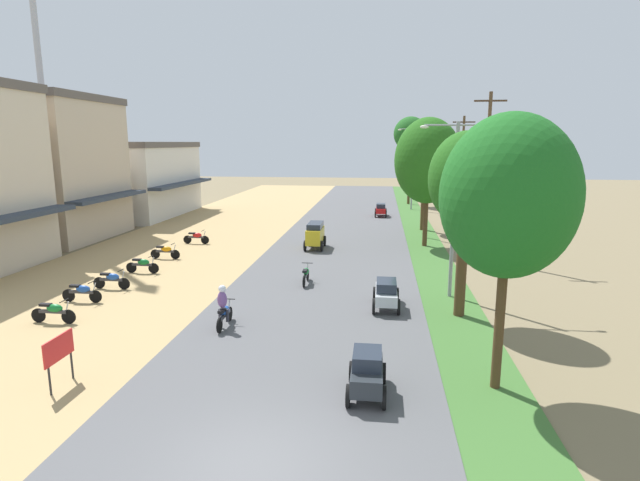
% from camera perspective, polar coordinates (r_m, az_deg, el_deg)
% --- Properties ---
extents(ground_plane, '(180.00, 180.00, 0.00)m').
position_cam_1_polar(ground_plane, '(11.81, -7.88, -24.46)').
color(ground_plane, '#7A6B4C').
extents(road_strip, '(9.00, 140.00, 0.08)m').
position_cam_1_polar(road_strip, '(11.79, -7.89, -24.30)').
color(road_strip, '#565659').
rests_on(road_strip, ground).
extents(shophouse_mid, '(7.38, 8.84, 10.10)m').
position_cam_1_polar(shophouse_mid, '(40.17, -27.57, 7.31)').
color(shophouse_mid, '#C6B299').
rests_on(shophouse_mid, ground).
extents(shophouse_far, '(8.78, 12.39, 6.90)m').
position_cam_1_polar(shophouse_far, '(50.32, -19.92, 6.60)').
color(shophouse_far, silver).
rests_on(shophouse_far, ground).
extents(parked_motorbike_nearest, '(1.80, 0.54, 0.94)m').
position_cam_1_polar(parked_motorbike_nearest, '(21.73, -28.11, -7.08)').
color(parked_motorbike_nearest, black).
rests_on(parked_motorbike_nearest, dirt_shoulder).
extents(parked_motorbike_second, '(1.80, 0.54, 0.94)m').
position_cam_1_polar(parked_motorbike_second, '(23.94, -25.50, -5.25)').
color(parked_motorbike_second, black).
rests_on(parked_motorbike_second, dirt_shoulder).
extents(parked_motorbike_third, '(1.80, 0.54, 0.94)m').
position_cam_1_polar(parked_motorbike_third, '(25.48, -22.66, -4.07)').
color(parked_motorbike_third, black).
rests_on(parked_motorbike_third, dirt_shoulder).
extents(parked_motorbike_fourth, '(1.80, 0.54, 0.94)m').
position_cam_1_polar(parked_motorbike_fourth, '(27.97, -19.57, -2.55)').
color(parked_motorbike_fourth, black).
rests_on(parked_motorbike_fourth, dirt_shoulder).
extents(parked_motorbike_fifth, '(1.80, 0.54, 0.94)m').
position_cam_1_polar(parked_motorbike_fifth, '(30.93, -17.21, -1.13)').
color(parked_motorbike_fifth, black).
rests_on(parked_motorbike_fifth, dirt_shoulder).
extents(parked_motorbike_sixth, '(1.80, 0.54, 0.94)m').
position_cam_1_polar(parked_motorbike_sixth, '(35.00, -13.91, 0.43)').
color(parked_motorbike_sixth, black).
rests_on(parked_motorbike_sixth, dirt_shoulder).
extents(street_signboard, '(0.06, 1.30, 1.50)m').
position_cam_1_polar(street_signboard, '(16.06, -27.63, -11.17)').
color(street_signboard, '#262628').
rests_on(street_signboard, dirt_shoulder).
extents(median_tree_nearest, '(3.59, 3.59, 7.58)m').
position_cam_1_polar(median_tree_nearest, '(14.05, 20.72, 4.65)').
color(median_tree_nearest, '#4C351E').
rests_on(median_tree_nearest, median_strip).
extents(median_tree_second, '(2.87, 2.87, 7.25)m').
position_cam_1_polar(median_tree_second, '(19.90, 16.34, 6.58)').
color(median_tree_second, '#4C351E').
rests_on(median_tree_second, median_strip).
extents(median_tree_third, '(4.31, 4.31, 8.40)m').
position_cam_1_polar(median_tree_third, '(33.49, 12.20, 8.86)').
color(median_tree_third, '#4C351E').
rests_on(median_tree_third, median_strip).
extents(median_tree_fourth, '(2.86, 2.86, 6.72)m').
position_cam_1_polar(median_tree_fourth, '(39.76, 11.90, 8.75)').
color(median_tree_fourth, '#4C351E').
rests_on(median_tree_fourth, median_strip).
extents(median_tree_fifth, '(3.70, 3.70, 9.58)m').
position_cam_1_polar(median_tree_fifth, '(56.78, 10.30, 11.84)').
color(median_tree_fifth, '#4C351E').
rests_on(median_tree_fifth, median_strip).
extents(streetlamp_near, '(3.16, 0.20, 7.66)m').
position_cam_1_polar(streetlamp_near, '(22.47, 15.08, 4.69)').
color(streetlamp_near, gray).
rests_on(streetlamp_near, median_strip).
extents(streetlamp_mid, '(3.16, 0.20, 7.86)m').
position_cam_1_polar(streetlamp_mid, '(36.57, 12.00, 7.34)').
color(streetlamp_mid, gray).
rests_on(streetlamp_mid, median_strip).
extents(streetlamp_far, '(3.16, 0.20, 8.27)m').
position_cam_1_polar(streetlamp_far, '(52.19, 10.52, 8.69)').
color(streetlamp_far, gray).
rests_on(streetlamp_far, median_strip).
extents(utility_pole_near, '(1.80, 0.20, 8.98)m').
position_cam_1_polar(utility_pole_near, '(43.59, 15.84, 7.86)').
color(utility_pole_near, brown).
rests_on(utility_pole_near, ground).
extents(utility_pole_far, '(1.80, 0.20, 9.65)m').
position_cam_1_polar(utility_pole_far, '(30.64, 18.40, 7.13)').
color(utility_pole_far, brown).
rests_on(utility_pole_far, ground).
extents(car_hatchback_charcoal, '(1.04, 2.00, 1.23)m').
position_cam_1_polar(car_hatchback_charcoal, '(14.08, 5.39, -14.63)').
color(car_hatchback_charcoal, '#282D33').
rests_on(car_hatchback_charcoal, road_strip).
extents(car_sedan_silver, '(1.10, 2.26, 1.19)m').
position_cam_1_polar(car_sedan_silver, '(20.97, 7.56, -5.91)').
color(car_sedan_silver, '#B7BCC1').
rests_on(car_sedan_silver, road_strip).
extents(car_van_yellow, '(1.19, 2.41, 1.67)m').
position_cam_1_polar(car_van_yellow, '(32.34, -0.56, 0.74)').
color(car_van_yellow, gold).
rests_on(car_van_yellow, road_strip).
extents(car_sedan_red, '(1.10, 2.26, 1.19)m').
position_cam_1_polar(car_sedan_red, '(46.94, 6.95, 3.57)').
color(car_sedan_red, red).
rests_on(car_sedan_red, road_strip).
extents(motorbike_foreground_rider, '(0.54, 1.80, 1.66)m').
position_cam_1_polar(motorbike_foreground_rider, '(18.99, -10.93, -7.50)').
color(motorbike_foreground_rider, black).
rests_on(motorbike_foreground_rider, road_strip).
extents(motorbike_ahead_second, '(0.54, 1.80, 0.94)m').
position_cam_1_polar(motorbike_ahead_second, '(24.36, -1.61, -3.82)').
color(motorbike_ahead_second, black).
rests_on(motorbike_ahead_second, road_strip).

